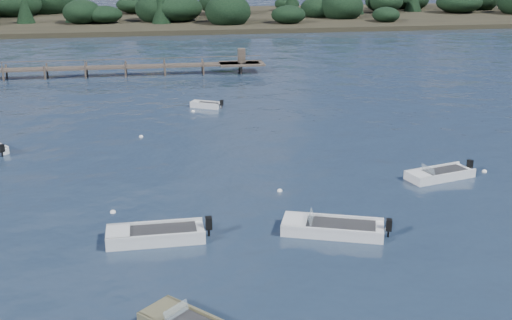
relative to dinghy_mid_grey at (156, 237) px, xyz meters
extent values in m
plane|color=#162233|center=(6.05, 54.53, -0.18)|extent=(400.00, 400.00, 0.00)
cube|color=black|center=(-10.29, 14.86, 0.43)|extent=(0.42, 0.42, 0.53)
cylinder|color=black|center=(-10.29, 14.86, -0.03)|extent=(0.14, 0.14, 0.53)
cube|color=silver|center=(0.01, 0.00, -0.06)|extent=(4.80, 1.92, 0.79)
cube|color=silver|center=(-1.80, -0.04, 0.40)|extent=(1.18, 1.66, 0.16)
cube|color=#242527|center=(0.39, 0.01, 0.31)|extent=(3.27, 1.52, 0.14)
cube|color=silver|center=(0.03, -0.84, 0.40)|extent=(4.77, 0.24, 0.16)
cube|color=silver|center=(-0.01, 0.84, 0.40)|extent=(4.77, 0.24, 0.16)
cube|color=black|center=(2.64, 0.06, 0.54)|extent=(0.33, 0.39, 0.62)
cylinder|color=black|center=(2.64, 0.06, -0.01)|extent=(0.12, 0.12, 0.62)
cube|color=silver|center=(17.61, 6.20, -0.08)|extent=(4.57, 2.70, 0.67)
cube|color=silver|center=(16.03, 5.76, 0.31)|extent=(1.38, 1.68, 0.13)
cube|color=#242527|center=(17.94, 6.29, 0.23)|extent=(3.16, 2.02, 0.11)
cube|color=silver|center=(17.80, 5.47, 0.31)|extent=(4.17, 1.24, 0.13)
cube|color=silver|center=(17.41, 6.92, 0.31)|extent=(4.17, 1.24, 0.13)
cube|color=black|center=(19.88, 6.82, 0.42)|extent=(0.34, 0.38, 0.53)
cylinder|color=black|center=(19.88, 6.82, -0.03)|extent=(0.12, 0.12, 0.53)
cube|color=silver|center=(16.69, 5.95, 0.54)|extent=(0.45, 1.17, 0.40)
cube|color=#736E4C|center=(0.22, -7.30, 0.33)|extent=(1.86, 1.84, 0.14)
cube|color=#736E4C|center=(1.98, -8.02, 0.33)|extent=(3.22, 3.41, 0.14)
cube|color=silver|center=(0.73, -7.83, 0.57)|extent=(0.99, 0.95, 0.42)
cube|color=silver|center=(8.86, -0.53, -0.07)|extent=(5.41, 3.47, 0.74)
cube|color=silver|center=(7.04, 0.11, 0.36)|extent=(1.71, 2.02, 0.15)
cube|color=#242527|center=(9.24, -0.66, 0.28)|extent=(3.75, 2.57, 0.13)
cube|color=silver|center=(8.56, -1.37, 0.36)|extent=(4.82, 1.79, 0.15)
cube|color=silver|center=(9.15, 0.31, 0.36)|extent=(4.82, 1.79, 0.15)
cube|color=black|center=(11.47, -1.44, 0.49)|extent=(0.40, 0.44, 0.58)
cylinder|color=black|center=(11.47, -1.44, -0.02)|extent=(0.13, 0.13, 0.58)
cube|color=silver|center=(7.81, -0.16, 0.61)|extent=(0.61, 1.35, 0.44)
cube|color=silver|center=(4.68, 26.67, -0.09)|extent=(2.84, 2.20, 0.62)
cube|color=silver|center=(3.79, 27.15, 0.27)|extent=(1.02, 1.14, 0.12)
cube|color=#242527|center=(4.87, 26.57, 0.20)|extent=(1.99, 1.61, 0.11)
cube|color=silver|center=(4.45, 26.25, 0.27)|extent=(2.39, 1.35, 0.12)
cube|color=silver|center=(4.91, 27.09, 0.27)|extent=(2.39, 1.35, 0.12)
cube|color=black|center=(6.02, 25.95, 0.38)|extent=(0.36, 0.38, 0.49)
cylinder|color=black|center=(6.02, 25.95, -0.04)|extent=(0.12, 0.12, 0.49)
sphere|color=silver|center=(11.74, -0.64, -0.18)|extent=(0.32, 0.32, 0.32)
sphere|color=silver|center=(-2.28, 3.82, -0.18)|extent=(0.32, 0.32, 0.32)
sphere|color=silver|center=(20.93, 6.81, -0.18)|extent=(0.32, 0.32, 0.32)
sphere|color=silver|center=(3.45, 25.28, -0.18)|extent=(0.32, 0.32, 0.32)
sphere|color=silver|center=(7.30, 5.52, -0.18)|extent=(0.32, 0.32, 0.32)
sphere|color=silver|center=(-0.94, 18.18, -0.18)|extent=(0.32, 0.32, 0.32)
cube|color=#4B4037|center=(10.05, 42.53, 0.82)|extent=(5.00, 3.20, 0.18)
cube|color=#4B4037|center=(10.05, 42.53, 1.72)|extent=(0.80, 0.80, 1.60)
cylinder|color=#4B4037|center=(-15.68, 41.67, 0.22)|extent=(0.20, 0.20, 2.20)
cylinder|color=#4B4037|center=(-15.68, 43.38, 0.22)|extent=(0.20, 0.20, 2.20)
cylinder|color=#4B4037|center=(-11.41, 41.67, 0.22)|extent=(0.20, 0.20, 2.20)
cylinder|color=#4B4037|center=(-11.41, 43.38, 0.22)|extent=(0.20, 0.20, 2.20)
cylinder|color=#4B4037|center=(-7.15, 41.67, 0.22)|extent=(0.20, 0.20, 2.20)
cylinder|color=#4B4037|center=(-7.15, 43.38, 0.22)|extent=(0.20, 0.20, 2.20)
cylinder|color=#4B4037|center=(-2.88, 41.67, 0.22)|extent=(0.20, 0.20, 2.20)
cylinder|color=#4B4037|center=(-2.88, 43.38, 0.22)|extent=(0.20, 0.20, 2.20)
cylinder|color=#4B4037|center=(1.39, 41.67, 0.22)|extent=(0.20, 0.20, 2.20)
cylinder|color=#4B4037|center=(1.39, 43.38, 0.22)|extent=(0.20, 0.20, 2.20)
cylinder|color=#4B4037|center=(5.65, 41.67, 0.22)|extent=(0.20, 0.20, 2.20)
cylinder|color=#4B4037|center=(5.65, 43.38, 0.22)|extent=(0.20, 0.20, 2.20)
cylinder|color=#4B4037|center=(9.92, 41.67, 0.22)|extent=(0.20, 0.20, 2.20)
cylinder|color=#4B4037|center=(9.92, 43.38, 0.22)|extent=(0.20, 0.20, 2.20)
cube|color=black|center=(31.05, 94.53, -0.18)|extent=(190.00, 40.00, 1.60)
ellipsoid|color=black|center=(31.05, 94.53, 2.62)|extent=(180.50, 36.00, 4.40)
camera|label=1|loc=(0.43, -29.13, 13.71)|focal=45.00mm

